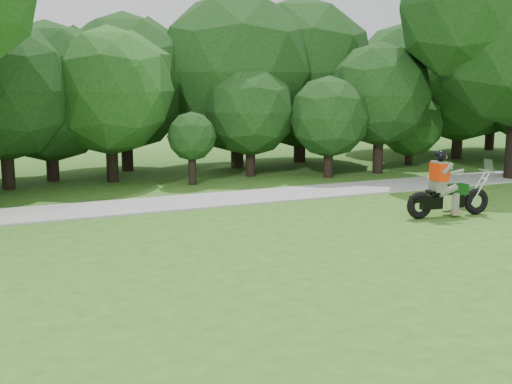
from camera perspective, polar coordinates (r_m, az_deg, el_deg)
ground at (r=13.77m, az=13.34°, el=-6.14°), size 100.00×100.00×0.00m
walkway at (r=20.52m, az=-0.16°, el=-0.42°), size 60.00×2.20×0.06m
tree_line at (r=26.28m, az=-5.93°, el=9.81°), size 39.96×11.77×7.76m
chopper_motorcycle at (r=18.31m, az=16.44°, el=-0.05°), size 2.60×0.74×1.85m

